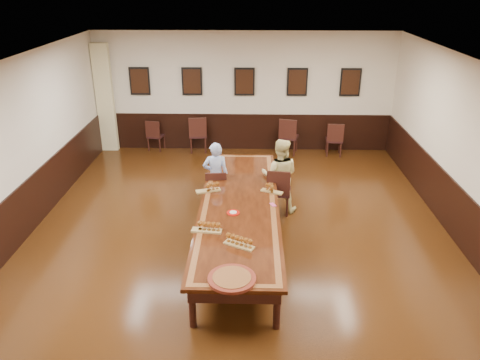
{
  "coord_description": "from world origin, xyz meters",
  "views": [
    {
      "loc": [
        0.21,
        -7.46,
        4.51
      ],
      "look_at": [
        0.0,
        0.5,
        1.0
      ],
      "focal_mm": 35.0,
      "sensor_mm": 36.0,
      "label": 1
    }
  ],
  "objects_px": {
    "chair_woman": "(279,190)",
    "conference_table": "(239,211)",
    "spare_chair_d": "(334,139)",
    "person_man": "(216,176)",
    "chair_man": "(216,190)",
    "person_woman": "(280,175)",
    "spare_chair_a": "(156,135)",
    "spare_chair_b": "(198,134)",
    "spare_chair_c": "(289,136)",
    "carved_platter": "(232,278)"
  },
  "relations": [
    {
      "from": "spare_chair_d",
      "to": "person_man",
      "type": "relative_size",
      "value": 0.64
    },
    {
      "from": "chair_woman",
      "to": "spare_chair_b",
      "type": "bearing_deg",
      "value": -53.22
    },
    {
      "from": "spare_chair_c",
      "to": "chair_woman",
      "type": "bearing_deg",
      "value": 96.78
    },
    {
      "from": "chair_man",
      "to": "spare_chair_c",
      "type": "bearing_deg",
      "value": -121.51
    },
    {
      "from": "person_woman",
      "to": "chair_man",
      "type": "bearing_deg",
      "value": 8.35
    },
    {
      "from": "spare_chair_b",
      "to": "spare_chair_d",
      "type": "height_order",
      "value": "spare_chair_b"
    },
    {
      "from": "spare_chair_a",
      "to": "person_man",
      "type": "distance_m",
      "value": 4.01
    },
    {
      "from": "chair_woman",
      "to": "person_man",
      "type": "relative_size",
      "value": 0.69
    },
    {
      "from": "spare_chair_a",
      "to": "person_woman",
      "type": "xyz_separation_m",
      "value": [
        3.24,
        -3.57,
        0.34
      ]
    },
    {
      "from": "person_man",
      "to": "person_woman",
      "type": "distance_m",
      "value": 1.31
    },
    {
      "from": "spare_chair_a",
      "to": "conference_table",
      "type": "height_order",
      "value": "spare_chair_a"
    },
    {
      "from": "spare_chair_a",
      "to": "conference_table",
      "type": "bearing_deg",
      "value": 128.97
    },
    {
      "from": "spare_chair_c",
      "to": "conference_table",
      "type": "distance_m",
      "value": 4.81
    },
    {
      "from": "chair_man",
      "to": "conference_table",
      "type": "distance_m",
      "value": 1.35
    },
    {
      "from": "spare_chair_b",
      "to": "carved_platter",
      "type": "xyz_separation_m",
      "value": [
        1.23,
        -7.02,
        0.27
      ]
    },
    {
      "from": "spare_chair_b",
      "to": "person_man",
      "type": "distance_m",
      "value": 3.51
    },
    {
      "from": "chair_woman",
      "to": "carved_platter",
      "type": "relative_size",
      "value": 1.44
    },
    {
      "from": "spare_chair_a",
      "to": "carved_platter",
      "type": "relative_size",
      "value": 1.27
    },
    {
      "from": "spare_chair_c",
      "to": "person_man",
      "type": "distance_m",
      "value": 3.75
    },
    {
      "from": "chair_man",
      "to": "spare_chair_b",
      "type": "xyz_separation_m",
      "value": [
        -0.76,
        3.51,
        0.06
      ]
    },
    {
      "from": "spare_chair_b",
      "to": "carved_platter",
      "type": "relative_size",
      "value": 1.48
    },
    {
      "from": "person_man",
      "to": "conference_table",
      "type": "bearing_deg",
      "value": 106.57
    },
    {
      "from": "spare_chair_a",
      "to": "chair_man",
      "type": "bearing_deg",
      "value": 130.42
    },
    {
      "from": "chair_woman",
      "to": "conference_table",
      "type": "distance_m",
      "value": 1.4
    },
    {
      "from": "person_woman",
      "to": "person_man",
      "type": "bearing_deg",
      "value": 4.14
    },
    {
      "from": "chair_woman",
      "to": "spare_chair_d",
      "type": "distance_m",
      "value": 3.78
    },
    {
      "from": "chair_man",
      "to": "spare_chair_c",
      "type": "distance_m",
      "value": 3.82
    },
    {
      "from": "chair_man",
      "to": "spare_chair_a",
      "type": "bearing_deg",
      "value": -66.37
    },
    {
      "from": "spare_chair_b",
      "to": "conference_table",
      "type": "relative_size",
      "value": 0.2
    },
    {
      "from": "spare_chair_b",
      "to": "spare_chair_d",
      "type": "bearing_deg",
      "value": 170.24
    },
    {
      "from": "chair_man",
      "to": "conference_table",
      "type": "relative_size",
      "value": 0.18
    },
    {
      "from": "conference_table",
      "to": "chair_woman",
      "type": "bearing_deg",
      "value": 56.37
    },
    {
      "from": "person_woman",
      "to": "carved_platter",
      "type": "relative_size",
      "value": 2.25
    },
    {
      "from": "spare_chair_d",
      "to": "spare_chair_b",
      "type": "bearing_deg",
      "value": 1.07
    },
    {
      "from": "chair_man",
      "to": "carved_platter",
      "type": "bearing_deg",
      "value": 93.03
    },
    {
      "from": "spare_chair_a",
      "to": "carved_platter",
      "type": "height_order",
      "value": "spare_chair_a"
    },
    {
      "from": "spare_chair_d",
      "to": "person_man",
      "type": "height_order",
      "value": "person_man"
    },
    {
      "from": "spare_chair_b",
      "to": "spare_chair_d",
      "type": "distance_m",
      "value": 3.71
    },
    {
      "from": "chair_woman",
      "to": "spare_chair_a",
      "type": "distance_m",
      "value": 4.89
    },
    {
      "from": "chair_woman",
      "to": "person_woman",
      "type": "bearing_deg",
      "value": -90.0
    },
    {
      "from": "chair_woman",
      "to": "person_man",
      "type": "bearing_deg",
      "value": -0.48
    },
    {
      "from": "spare_chair_c",
      "to": "person_man",
      "type": "bearing_deg",
      "value": 76.4
    },
    {
      "from": "conference_table",
      "to": "carved_platter",
      "type": "distance_m",
      "value": 2.27
    },
    {
      "from": "chair_man",
      "to": "spare_chair_a",
      "type": "xyz_separation_m",
      "value": [
        -1.94,
        3.6,
        -0.02
      ]
    },
    {
      "from": "spare_chair_b",
      "to": "spare_chair_c",
      "type": "distance_m",
      "value": 2.49
    },
    {
      "from": "chair_man",
      "to": "carved_platter",
      "type": "height_order",
      "value": "chair_man"
    },
    {
      "from": "carved_platter",
      "to": "conference_table",
      "type": "bearing_deg",
      "value": 89.11
    },
    {
      "from": "chair_woman",
      "to": "spare_chair_d",
      "type": "height_order",
      "value": "chair_woman"
    },
    {
      "from": "person_man",
      "to": "chair_woman",
      "type": "bearing_deg",
      "value": 167.67
    },
    {
      "from": "spare_chair_a",
      "to": "spare_chair_d",
      "type": "distance_m",
      "value": 4.89
    }
  ]
}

